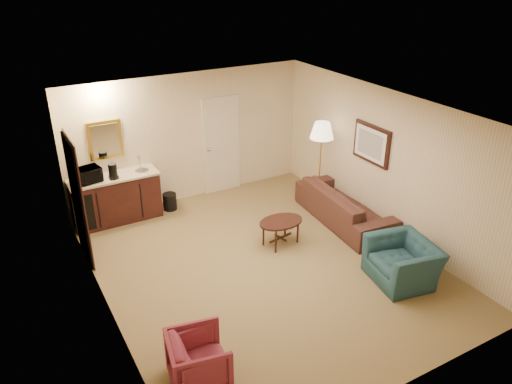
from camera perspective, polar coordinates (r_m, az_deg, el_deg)
ground at (r=8.31m, az=0.89°, el=-8.36°), size 6.00×6.00×0.00m
room_walls at (r=8.07m, az=-2.39°, el=4.33°), size 5.02×6.01×2.61m
wetbar_cabinet at (r=9.79m, az=-15.69°, el=-0.70°), size 1.64×0.58×0.92m
sofa at (r=9.53m, az=10.15°, el=-0.93°), size 0.85×2.32×0.89m
teal_armchair at (r=8.06m, az=16.49°, el=-6.98°), size 0.83×1.11×0.88m
rose_chair_near at (r=6.22m, az=-6.58°, el=-18.23°), size 0.76×0.79×0.70m
rose_chair_far at (r=6.24m, az=-6.53°, el=-18.53°), size 0.58×0.62×0.63m
coffee_table at (r=8.77m, az=2.84°, el=-4.61°), size 0.89×0.68×0.46m
floor_lamp at (r=9.97m, az=7.32°, el=3.18°), size 0.59×0.59×1.74m
waste_bin at (r=10.10m, az=-9.82°, el=-1.08°), size 0.31×0.31×0.34m
microwave at (r=9.41m, az=-18.85°, el=1.98°), size 0.53×0.36×0.33m
coffee_maker at (r=9.43m, az=-16.04°, el=2.30°), size 0.19×0.19×0.29m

